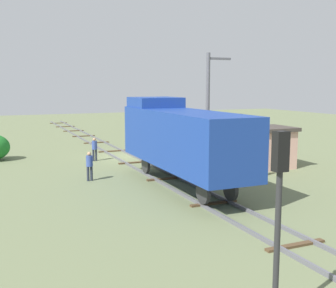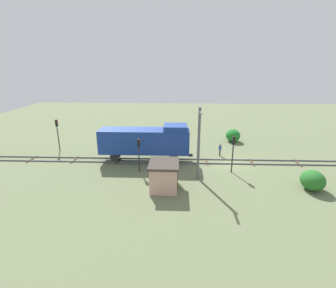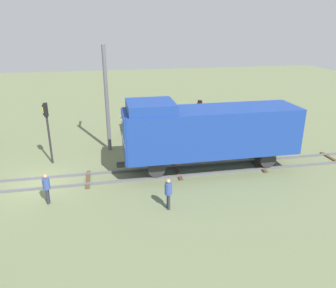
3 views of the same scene
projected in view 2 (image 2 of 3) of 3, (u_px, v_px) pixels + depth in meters
The scene contains 12 objects.
ground_plane at pixel (229, 162), 33.02m from camera, with size 101.78×101.78×0.00m, color #66704C.
railway_track at pixel (229, 162), 33.00m from camera, with size 2.40×67.85×0.16m.
locomotive at pixel (146, 140), 32.61m from camera, with size 2.90×11.60×4.60m.
traffic_signal_near at pixel (233, 148), 29.11m from camera, with size 0.32×0.34×4.24m.
traffic_signal_mid at pixel (139, 149), 29.39m from camera, with size 0.32×0.34×3.91m.
traffic_signal_far at pixel (57, 130), 36.44m from camera, with size 0.32×0.34×4.50m.
worker_near_track at pixel (220, 149), 35.05m from camera, with size 0.38×0.38×1.70m.
worker_by_signal at pixel (174, 144), 37.01m from camera, with size 0.38×0.38×1.70m.
catenary_mast at pixel (199, 142), 27.14m from camera, with size 1.94×0.28×7.74m.
relay_hut at pixel (164, 175), 25.75m from camera, with size 3.50×2.90×2.74m.
bush_near at pixel (313, 180), 25.62m from camera, with size 2.71×2.22×1.97m, color #276B26.
bush_mid at pixel (233, 135), 41.58m from camera, with size 2.71×2.21×1.97m, color #1F7126.
Camera 2 is at (-31.17, 6.46, 11.92)m, focal length 28.00 mm.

